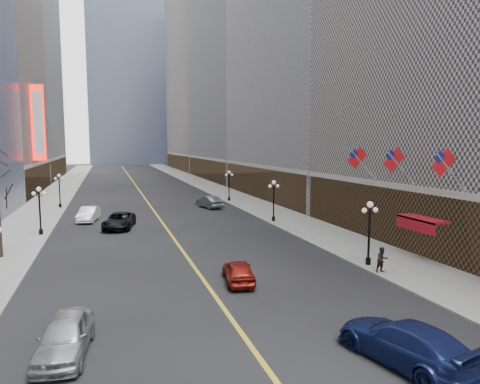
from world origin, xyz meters
TOP-DOWN VIEW (x-y plane):
  - sidewalk_east at (14.00, 70.00)m, footprint 6.00×230.00m
  - sidewalk_west at (-14.00, 70.00)m, footprint 6.00×230.00m
  - lane_line at (0.00, 80.00)m, footprint 0.25×200.00m
  - bldg_east_c at (29.88, 106.00)m, footprint 26.60×40.60m
  - bldg_east_d at (29.90, 149.00)m, footprint 26.60×46.60m
  - streetlamp_east_1 at (11.80, 30.00)m, footprint 1.26×0.44m
  - streetlamp_east_2 at (11.80, 48.00)m, footprint 1.26×0.44m
  - streetlamp_east_3 at (11.80, 66.00)m, footprint 1.26×0.44m
  - streetlamp_west_2 at (-11.80, 48.00)m, footprint 1.26×0.44m
  - streetlamp_west_3 at (-11.80, 66.00)m, footprint 1.26×0.44m
  - flag_3 at (15.31, 27.00)m, footprint 2.87×0.12m
  - flag_4 at (15.31, 32.00)m, footprint 2.87×0.12m
  - flag_5 at (15.31, 37.00)m, footprint 2.87×0.12m
  - awning_c at (16.11, 30.00)m, footprint 1.40×4.00m
  - theatre_marquee at (-15.88, 80.00)m, footprint 2.00×0.55m
  - car_nb_near at (-7.53, 22.66)m, footprint 2.45×4.96m
  - car_nb_mid at (-7.79, 54.75)m, footprint 2.58×5.14m
  - car_nb_far at (-4.63, 49.53)m, footprint 3.85×6.31m
  - car_sb_near at (5.37, 17.99)m, footprint 3.71×6.26m
  - car_sb_mid at (2.00, 29.39)m, footprint 2.33×4.46m
  - car_sb_far at (7.45, 60.65)m, footprint 2.98×5.29m
  - ped_east_walk at (11.60, 28.14)m, footprint 0.84×0.48m

SIDE VIEW (x-z plane):
  - lane_line at x=0.00m, z-range 0.00..0.02m
  - sidewalk_east at x=14.00m, z-range 0.00..0.15m
  - sidewalk_west at x=-14.00m, z-range 0.00..0.15m
  - car_sb_mid at x=2.00m, z-range 0.00..1.45m
  - car_nb_mid at x=-7.79m, z-range 0.00..1.62m
  - car_nb_near at x=-7.53m, z-range 0.00..1.63m
  - car_nb_far at x=-4.63m, z-range 0.00..1.63m
  - car_sb_far at x=7.45m, z-range 0.00..1.65m
  - car_sb_near at x=5.37m, z-range 0.00..1.70m
  - ped_east_walk at x=11.60m, z-range 0.15..1.86m
  - streetlamp_east_1 at x=11.80m, z-range 0.64..5.16m
  - streetlamp_east_2 at x=11.80m, z-range 0.64..5.16m
  - streetlamp_east_3 at x=11.80m, z-range 0.64..5.16m
  - streetlamp_west_2 at x=-11.80m, z-range 0.64..5.16m
  - streetlamp_west_3 at x=-11.80m, z-range 0.64..5.16m
  - awning_c at x=16.11m, z-range 2.62..3.54m
  - flag_3 at x=15.31m, z-range 5.85..8.72m
  - flag_4 at x=15.31m, z-range 5.85..8.72m
  - flag_5 at x=15.31m, z-range 5.85..8.72m
  - theatre_marquee at x=-15.88m, z-range 6.00..18.00m
  - bldg_east_c at x=29.88m, z-range -0.22..48.58m
  - bldg_east_d at x=29.90m, z-range -0.23..62.57m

